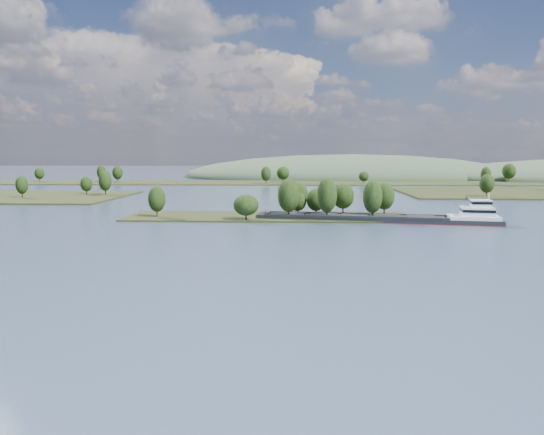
{
  "coord_description": "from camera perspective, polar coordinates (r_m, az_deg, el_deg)",
  "views": [
    {
      "loc": [
        9.86,
        -6.28,
        22.45
      ],
      "look_at": [
        3.45,
        130.0,
        6.0
      ],
      "focal_mm": 35.0,
      "sensor_mm": 36.0,
      "label": 1
    }
  ],
  "objects": [
    {
      "name": "ground",
      "position": [
        128.64,
        -1.75,
        -3.18
      ],
      "size": [
        1800.0,
        1800.0,
        0.0
      ],
      "primitive_type": "plane",
      "color": "#3A4C65",
      "rests_on": "ground"
    },
    {
      "name": "tree_island",
      "position": [
        186.29,
        2.11,
        1.23
      ],
      "size": [
        100.0,
        31.56,
        15.31
      ],
      "color": "black",
      "rests_on": "ground"
    },
    {
      "name": "back_shoreline",
      "position": [
        406.65,
        2.56,
        3.81
      ],
      "size": [
        900.0,
        60.0,
        15.59
      ],
      "color": "black",
      "rests_on": "ground"
    },
    {
      "name": "hill_west",
      "position": [
        509.25,
        8.36,
        4.28
      ],
      "size": [
        320.0,
        160.0,
        44.0
      ],
      "primitive_type": "ellipsoid",
      "color": "#354932",
      "rests_on": "ground"
    },
    {
      "name": "cargo_barge",
      "position": [
        179.65,
        12.9,
        -0.04
      ],
      "size": [
        80.1,
        21.81,
        10.76
      ],
      "color": "black",
      "rests_on": "ground"
    }
  ]
}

